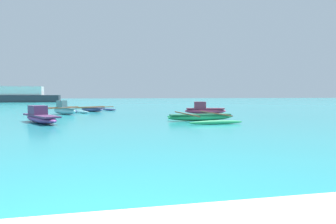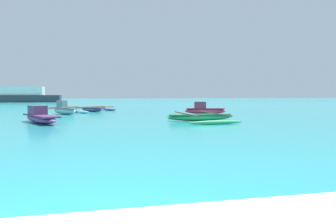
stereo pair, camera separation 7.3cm
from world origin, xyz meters
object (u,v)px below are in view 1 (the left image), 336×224
moored_boat_2 (204,110)px  moored_boat_3 (200,117)px  moored_boat_1 (40,117)px  distant_ferry (22,96)px  moored_boat_4 (92,109)px  moored_boat_0 (64,110)px

moored_boat_2 → moored_boat_3: 5.91m
moored_boat_1 → distant_ferry: bearing=166.8°
moored_boat_3 → moored_boat_4: (-6.25, 10.72, -0.00)m
moored_boat_1 → distant_ferry: (-12.20, 46.35, 0.93)m
moored_boat_0 → distant_ferry: (-12.56, 39.63, 0.91)m
moored_boat_4 → distant_ferry: 38.91m
moored_boat_0 → moored_boat_4: bearing=111.6°
moored_boat_0 → moored_boat_2: bearing=40.3°
moored_boat_3 → moored_boat_4: moored_boat_3 is taller
moored_boat_2 → distant_ferry: (-22.81, 41.33, 0.92)m
moored_boat_4 → moored_boat_1: bearing=-52.9°
moored_boat_0 → moored_boat_3: (8.12, -7.21, -0.14)m
moored_boat_0 → moored_boat_4: moored_boat_0 is taller
moored_boat_1 → moored_boat_4: bearing=139.8°
moored_boat_1 → moored_boat_4: size_ratio=0.90×
moored_boat_1 → moored_boat_4: (2.22, 10.23, -0.12)m
moored_boat_1 → moored_boat_3: moored_boat_1 is taller
moored_boat_0 → moored_boat_3: size_ratio=0.77×
moored_boat_1 → moored_boat_2: (10.61, 5.02, 0.02)m
moored_boat_2 → moored_boat_4: moored_boat_2 is taller
moored_boat_0 → moored_boat_4: 3.98m
moored_boat_4 → distant_ferry: bearing=161.1°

